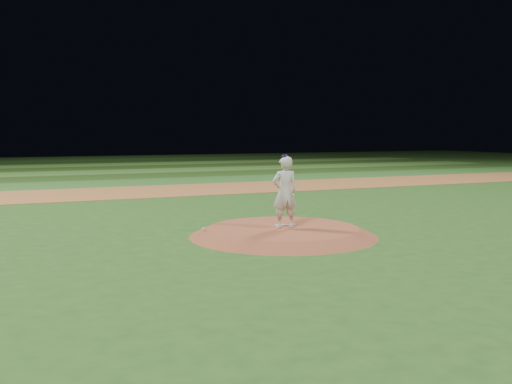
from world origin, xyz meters
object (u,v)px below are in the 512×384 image
pitching_rubber (285,225)px  rosin_bag (204,229)px  pitchers_mound (283,232)px  pitcher_on_mound (285,192)px

pitching_rubber → rosin_bag: (-2.47, 0.29, 0.01)m
pitchers_mound → pitching_rubber: bearing=53.7°
rosin_bag → pitcher_on_mound: (2.24, -0.70, 1.02)m
pitchers_mound → pitcher_on_mound: (-0.02, -0.12, 1.18)m
pitchers_mound → pitcher_on_mound: 1.19m
pitchers_mound → pitching_rubber: pitching_rubber is taller
pitchers_mound → rosin_bag: (-2.26, 0.57, 0.15)m
pitching_rubber → pitcher_on_mound: pitcher_on_mound is taller
pitchers_mound → pitcher_on_mound: size_ratio=2.56×
pitchers_mound → rosin_bag: 2.34m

